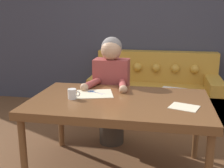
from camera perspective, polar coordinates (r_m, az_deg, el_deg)
wall_back at (r=4.44m, az=7.20°, el=12.11°), size 8.00×0.06×2.60m
dining_table at (r=2.50m, az=1.51°, el=-4.56°), size 1.57×0.97×0.72m
couch at (r=4.15m, az=8.70°, el=-1.97°), size 1.78×0.90×0.90m
person at (r=3.11m, az=-0.13°, el=-1.27°), size 0.47×0.58×1.22m
pattern_paper_main at (r=2.65m, az=-3.57°, el=-1.98°), size 0.40×0.37×0.00m
pattern_paper_offcut at (r=2.35m, az=14.45°, el=-4.56°), size 0.27×0.24×0.00m
scissors at (r=2.70m, az=-3.74°, el=-1.65°), size 0.19×0.13×0.01m
mug at (r=2.51m, az=-8.05°, el=-2.00°), size 0.11×0.08×0.09m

